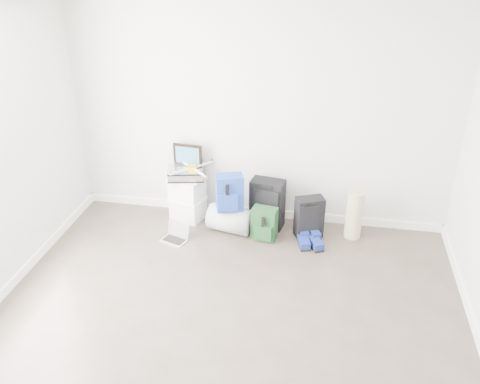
% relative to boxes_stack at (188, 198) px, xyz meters
% --- Properties ---
extents(ground, '(5.00, 5.00, 0.00)m').
position_rel_boxes_stack_xyz_m(ground, '(0.85, -2.28, -0.28)').
color(ground, '#3E342D').
rests_on(ground, ground).
extents(room_envelope, '(4.52, 5.02, 2.71)m').
position_rel_boxes_stack_xyz_m(room_envelope, '(0.85, -2.26, 1.44)').
color(room_envelope, silver).
rests_on(room_envelope, ground).
extents(boxes_stack, '(0.47, 0.42, 0.56)m').
position_rel_boxes_stack_xyz_m(boxes_stack, '(0.00, 0.00, 0.00)').
color(boxes_stack, white).
rests_on(boxes_stack, ground).
extents(briefcase, '(0.48, 0.39, 0.12)m').
position_rel_boxes_stack_xyz_m(briefcase, '(-0.00, 0.00, 0.34)').
color(briefcase, '#B2B2B7').
rests_on(briefcase, boxes_stack).
extents(painting, '(0.36, 0.06, 0.27)m').
position_rel_boxes_stack_xyz_m(painting, '(-0.00, 0.10, 0.54)').
color(painting, black).
rests_on(painting, briefcase).
extents(drone, '(0.46, 0.46, 0.05)m').
position_rel_boxes_stack_xyz_m(drone, '(0.08, -0.02, 0.43)').
color(drone, gold).
rests_on(drone, briefcase).
extents(duffel_bag, '(0.57, 0.42, 0.32)m').
position_rel_boxes_stack_xyz_m(duffel_bag, '(0.58, -0.21, -0.12)').
color(duffel_bag, gray).
rests_on(duffel_bag, ground).
extents(blue_backpack, '(0.35, 0.31, 0.43)m').
position_rel_boxes_stack_xyz_m(blue_backpack, '(0.58, -0.24, 0.24)').
color(blue_backpack, navy).
rests_on(blue_backpack, duffel_bag).
extents(large_suitcase, '(0.43, 0.31, 0.61)m').
position_rel_boxes_stack_xyz_m(large_suitcase, '(1.00, -0.02, 0.02)').
color(large_suitcase, black).
rests_on(large_suitcase, ground).
extents(green_backpack, '(0.31, 0.25, 0.40)m').
position_rel_boxes_stack_xyz_m(green_backpack, '(1.00, -0.31, -0.09)').
color(green_backpack, '#14391C').
rests_on(green_backpack, ground).
extents(carry_on, '(0.36, 0.31, 0.50)m').
position_rel_boxes_stack_xyz_m(carry_on, '(1.51, -0.15, -0.03)').
color(carry_on, black).
rests_on(carry_on, ground).
extents(shoes, '(0.34, 0.32, 0.10)m').
position_rel_boxes_stack_xyz_m(shoes, '(1.53, -0.36, -0.23)').
color(shoes, black).
rests_on(shoes, ground).
extents(rolled_rug, '(0.19, 0.19, 0.59)m').
position_rel_boxes_stack_xyz_m(rolled_rug, '(2.02, -0.07, 0.01)').
color(rolled_rug, tan).
rests_on(rolled_rug, ground).
extents(laptop, '(0.34, 0.29, 0.21)m').
position_rel_boxes_stack_xyz_m(laptop, '(-0.01, -0.51, -0.23)').
color(laptop, '#B8B8BD').
rests_on(laptop, ground).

